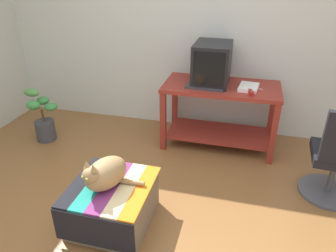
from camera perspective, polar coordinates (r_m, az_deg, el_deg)
ground_plane at (r=2.60m, az=-4.73°, el=-19.48°), size 14.00×14.00×0.00m
back_wall at (r=3.82m, az=4.97°, el=18.28°), size 8.00×0.10×2.60m
desk at (r=3.56m, az=9.34°, el=3.74°), size 1.24×0.63×0.72m
tv_monitor at (r=3.48m, az=7.92°, el=11.04°), size 0.38×0.51×0.43m
keyboard at (r=3.36m, az=6.65°, el=6.96°), size 0.41×0.17×0.02m
book at (r=3.42m, az=14.30°, el=6.77°), size 0.22×0.28×0.04m
ottoman_with_blanket at (r=2.64m, az=-9.97°, el=-13.61°), size 0.62×0.67×0.36m
cat at (r=2.45m, az=-11.28°, el=-8.38°), size 0.46×0.43×0.29m
potted_plant at (r=3.97m, az=-21.49°, el=1.07°), size 0.38×0.35×0.64m
stapler at (r=3.27m, az=14.69°, el=5.84°), size 0.07×0.12×0.04m
pen at (r=3.45m, az=15.56°, el=6.54°), size 0.14×0.04×0.01m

